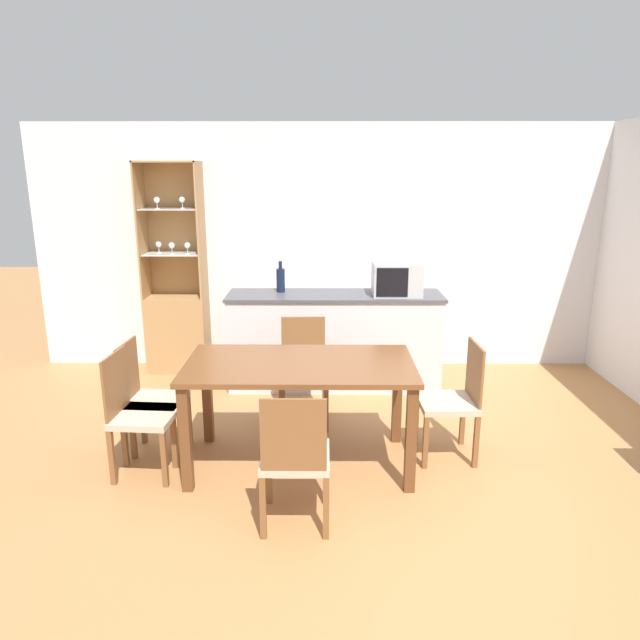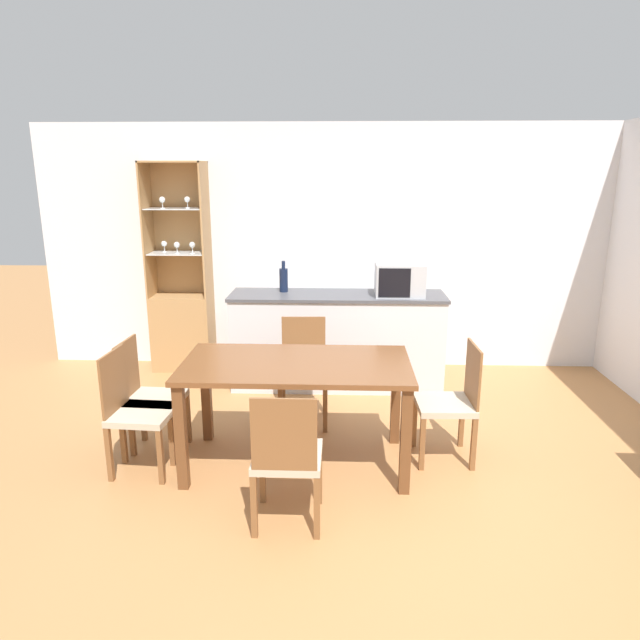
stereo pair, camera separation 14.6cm
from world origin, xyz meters
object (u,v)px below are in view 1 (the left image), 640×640
object	(u,v)px
dining_chair_side_right_far	(453,401)
dining_chair_side_left_far	(150,400)
microwave	(397,279)
display_cabinet	(177,313)
dining_chair_side_left_near	(139,414)
dining_chair_head_near	(295,458)
wine_bottle	(281,280)
dining_table	(300,377)
dining_chair_head_far	(304,372)

from	to	relation	value
dining_chair_side_right_far	dining_chair_side_left_far	world-z (taller)	same
dining_chair_side_left_far	microwave	bearing A→B (deg)	128.89
display_cabinet	dining_chair_side_right_far	bearing A→B (deg)	-37.65
display_cabinet	dining_chair_side_left_near	bearing A→B (deg)	-83.14
dining_chair_head_near	wine_bottle	bearing A→B (deg)	95.89
dining_table	dining_chair_side_left_far	world-z (taller)	dining_chair_side_left_far
dining_table	dining_chair_head_far	world-z (taller)	dining_chair_head_far
wine_bottle	dining_chair_head_far	bearing A→B (deg)	-74.85
dining_chair_side_right_far	dining_chair_head_near	xyz separation A→B (m)	(-1.12, -0.87, 0.00)
display_cabinet	microwave	size ratio (longest dim) A/B	4.75
dining_chair_side_left_near	wine_bottle	distance (m)	2.08
dining_chair_head_near	dining_chair_side_right_far	bearing A→B (deg)	37.78
display_cabinet	microwave	xyz separation A→B (m)	(2.24, -0.52, 0.47)
dining_chair_head_near	dining_chair_head_far	world-z (taller)	same
display_cabinet	dining_chair_side_left_far	bearing A→B (deg)	-82.24
dining_chair_side_left_near	wine_bottle	xyz separation A→B (m)	(0.87, 1.79, 0.61)
display_cabinet	wine_bottle	distance (m)	1.27
display_cabinet	dining_chair_side_left_far	xyz separation A→B (m)	(0.26, -1.92, -0.17)
dining_chair_head_near	dining_chair_head_far	xyz separation A→B (m)	(-0.00, 1.48, 0.00)
dining_chair_side_left_near	dining_chair_side_left_far	world-z (taller)	same
dining_chair_head_far	microwave	distance (m)	1.34
dining_chair_side_left_far	dining_table	bearing A→B (deg)	86.81
dining_chair_head_near	dining_chair_side_left_near	xyz separation A→B (m)	(-1.12, 0.62, 0.00)
dining_table	dining_chair_side_right_far	world-z (taller)	dining_chair_side_right_far
display_cabinet	dining_chair_side_left_near	size ratio (longest dim) A/B	2.47
dining_table	dining_chair_side_left_near	distance (m)	1.15
dining_chair_side_right_far	dining_chair_side_left_far	xyz separation A→B (m)	(-2.23, 0.00, 0.00)
dining_chair_side_left_far	microwave	distance (m)	2.51
dining_table	wine_bottle	world-z (taller)	wine_bottle
dining_chair_side_left_near	microwave	world-z (taller)	microwave
display_cabinet	dining_table	world-z (taller)	display_cabinet
dining_table	dining_chair_head_near	xyz separation A→B (m)	(0.00, -0.74, -0.23)
display_cabinet	dining_chair_head_near	bearing A→B (deg)	-63.73
dining_table	dining_chair_side_left_far	xyz separation A→B (m)	(-1.12, 0.13, -0.23)
dining_table	dining_chair_side_left_far	bearing A→B (deg)	173.38
dining_chair_side_left_near	dining_chair_head_far	distance (m)	1.41
display_cabinet	dining_chair_head_far	xyz separation A→B (m)	(1.38, -1.31, -0.17)
dining_chair_side_left_near	wine_bottle	bearing A→B (deg)	158.09
dining_chair_side_left_near	dining_table	bearing A→B (deg)	100.27
display_cabinet	wine_bottle	size ratio (longest dim) A/B	7.16
display_cabinet	dining_chair_head_far	distance (m)	1.91
display_cabinet	wine_bottle	xyz separation A→B (m)	(1.13, -0.39, 0.44)
dining_chair_head_far	wine_bottle	bearing A→B (deg)	-77.09
dining_chair_head_near	dining_chair_side_left_near	distance (m)	1.28
dining_chair_head_near	microwave	distance (m)	2.52
dining_chair_head_far	microwave	bearing A→B (deg)	-139.43
dining_chair_side_left_far	dining_chair_head_far	size ratio (longest dim) A/B	1.00
dining_chair_side_right_far	display_cabinet	bearing A→B (deg)	50.53
dining_table	dining_chair_side_right_far	distance (m)	1.15
dining_chair_head_far	wine_bottle	size ratio (longest dim) A/B	2.90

